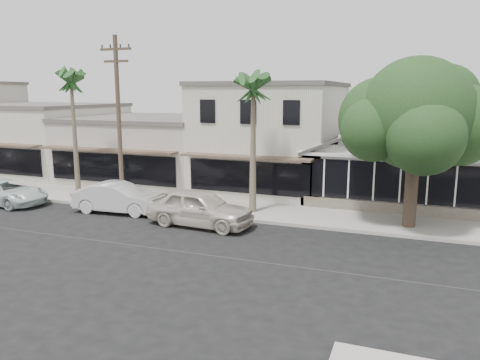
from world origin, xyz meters
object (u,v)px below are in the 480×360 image
at_px(car_0, 200,208).
at_px(car_1, 118,198).
at_px(utility_pole, 119,119).
at_px(car_2, 7,192).
at_px(shade_tree, 415,117).

distance_m(car_0, car_1, 5.06).
distance_m(utility_pole, car_1, 4.12).
relative_size(utility_pole, car_2, 1.85).
bearing_deg(car_0, car_1, 85.96).
height_order(utility_pole, shade_tree, utility_pole).
distance_m(utility_pole, shade_tree, 14.54).
bearing_deg(car_0, shade_tree, -67.19).
height_order(utility_pole, car_0, utility_pole).
height_order(car_1, car_2, car_1).
distance_m(car_1, shade_tree, 14.91).
distance_m(car_0, car_2, 11.90).
relative_size(utility_pole, car_0, 1.77).
relative_size(utility_pole, car_1, 1.90).
height_order(car_2, shade_tree, shade_tree).
xyz_separation_m(utility_pole, shade_tree, (14.47, 1.39, 0.28)).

